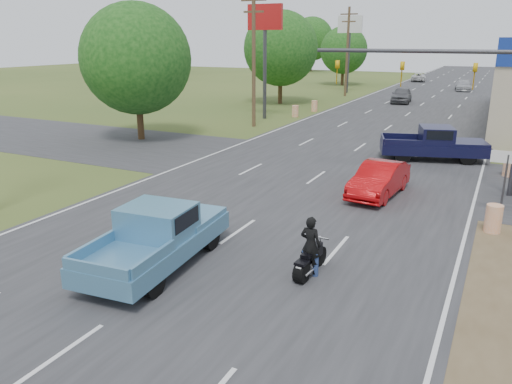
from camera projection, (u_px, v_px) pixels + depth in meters
The scene contains 26 objects.
ground at pixel (60, 355), 10.74m from camera, with size 200.00×200.00×0.00m, color #3C5220.
main_road at pixel (408, 114), 44.91m from camera, with size 15.00×180.00×0.02m, color #2D2D30.
cross_road at pixel (329, 169), 26.12m from camera, with size 120.00×10.00×0.02m, color #2D2D30.
utility_pole_5 at pixel (254, 56), 37.17m from camera, with size 2.00×0.28×10.00m.
utility_pole_6 at pixel (347, 50), 57.67m from camera, with size 2.00×0.28×10.00m.
tree_0 at pixel (136, 59), 32.27m from camera, with size 7.14×7.14×8.84m.
tree_1 at pixel (281, 48), 50.77m from camera, with size 7.56×7.56×9.36m.
tree_2 at pixel (344, 50), 71.76m from camera, with size 6.72×6.72×8.32m.
tree_4 at pixel (154, 37), 96.36m from camera, with size 9.24×9.24×11.44m.
tree_6 at pixel (312, 39), 102.84m from camera, with size 8.82×8.82×10.92m.
barrel_0 at pixel (493, 219), 17.42m from camera, with size 0.56×0.56×1.00m, color orange.
barrel_1 at pixel (509, 167), 24.51m from camera, with size 0.56×0.56×1.00m, color orange.
barrel_2 at pixel (295, 111), 43.28m from camera, with size 0.56×0.56×1.00m, color orange.
barrel_3 at pixel (314, 106), 46.57m from camera, with size 0.56×0.56×1.00m, color orange.
pole_sign_left_near at pixel (265, 30), 40.47m from camera, with size 3.00×0.35×9.20m.
pole_sign_left_far at pixel (350, 33), 60.98m from camera, with size 3.00×0.35×9.20m.
lane_sign at pixel (507, 168), 18.63m from camera, with size 1.20×0.08×2.52m.
signal_mast at pixel (457, 81), 21.36m from camera, with size 9.12×0.40×7.00m.
red_convertible at pixel (379, 180), 21.43m from camera, with size 1.52×4.35×1.43m, color #AE080A.
motorcycle at pixel (309, 262), 14.21m from camera, with size 0.59×1.91×0.97m.
rider at pixel (310, 248), 14.11m from camera, with size 0.62×0.40×1.69m, color black.
blue_pickup at pixel (159, 235), 14.83m from camera, with size 2.62×5.74×1.85m.
navy_pickup at pixel (436, 143), 27.74m from camera, with size 6.04×3.71×1.88m.
distant_car_grey at pixel (402, 95), 52.77m from camera, with size 1.91×4.75×1.62m, color #58595E.
distant_car_silver at pixel (463, 86), 65.12m from camera, with size 1.88×4.62×1.34m, color #ADAEB2.
distant_car_white at pixel (418, 77), 79.35m from camera, with size 2.15×4.67×1.30m, color silver.
Camera 1 is at (7.90, -6.36, 6.52)m, focal length 35.00 mm.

